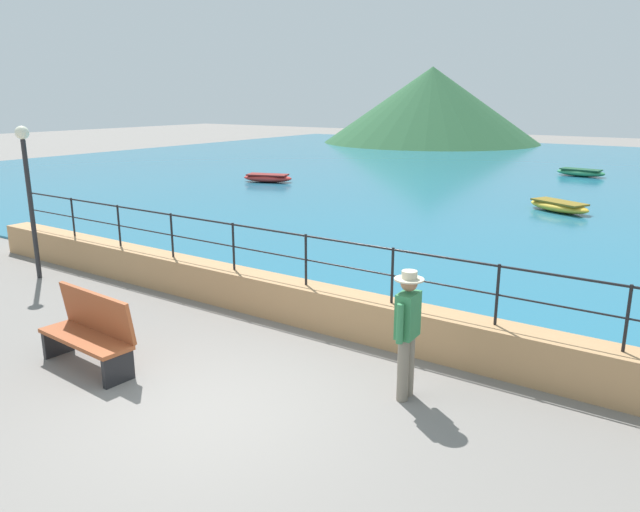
% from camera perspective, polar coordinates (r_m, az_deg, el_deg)
% --- Properties ---
extents(ground_plane, '(120.00, 120.00, 0.00)m').
position_cam_1_polar(ground_plane, '(8.07, -10.10, -14.14)').
color(ground_plane, slate).
extents(promenade_wall, '(20.00, 0.56, 0.70)m').
position_cam_1_polar(promenade_wall, '(10.21, 2.51, -5.39)').
color(promenade_wall, tan).
rests_on(promenade_wall, ground).
extents(railing, '(18.44, 0.04, 0.90)m').
position_cam_1_polar(railing, '(9.92, 2.57, -0.13)').
color(railing, black).
rests_on(railing, promenade_wall).
extents(lake_water, '(64.00, 44.32, 0.06)m').
position_cam_1_polar(lake_water, '(31.43, 25.20, 6.38)').
color(lake_water, '#236B89').
rests_on(lake_water, ground).
extents(hill_main, '(18.19, 18.19, 6.26)m').
position_cam_1_polar(hill_main, '(53.36, 10.43, 13.77)').
color(hill_main, '#285633').
rests_on(hill_main, ground).
extents(bench_main, '(1.73, 0.66, 1.13)m').
position_cam_1_polar(bench_main, '(9.53, -20.79, -6.56)').
color(bench_main, '#9E4C28').
rests_on(bench_main, ground).
extents(person_walking, '(0.38, 0.57, 1.75)m').
position_cam_1_polar(person_walking, '(7.94, 8.21, -6.75)').
color(person_walking, slate).
rests_on(person_walking, ground).
extents(lamp_post, '(0.28, 0.28, 3.28)m').
position_cam_1_polar(lamp_post, '(14.30, -25.79, 6.60)').
color(lamp_post, '#232326').
rests_on(lamp_post, ground).
extents(boat_1, '(2.39, 1.17, 0.36)m').
position_cam_1_polar(boat_1, '(32.62, 23.30, 7.24)').
color(boat_1, '#338C59').
rests_on(boat_1, lake_water).
extents(boat_2, '(2.47, 1.59, 0.36)m').
position_cam_1_polar(boat_2, '(28.07, -4.94, 7.35)').
color(boat_2, red).
rests_on(boat_2, lake_water).
extents(boat_4, '(2.46, 1.83, 0.36)m').
position_cam_1_polar(boat_4, '(22.22, 21.55, 4.40)').
color(boat_4, gold).
rests_on(boat_4, lake_water).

